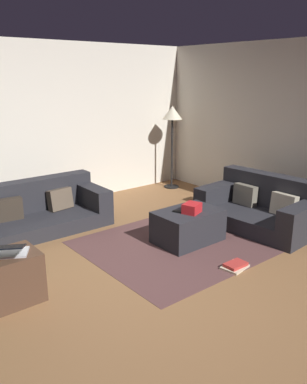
{
  "coord_description": "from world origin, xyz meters",
  "views": [
    {
      "loc": [
        -2.37,
        -2.9,
        2.1
      ],
      "look_at": [
        0.52,
        0.65,
        0.75
      ],
      "focal_mm": 37.54,
      "sensor_mm": 36.0,
      "label": 1
    }
  ],
  "objects_px": {
    "tv_remote": "(179,212)",
    "corner_lamp": "(172,119)",
    "book_stack": "(235,266)",
    "couch_left": "(36,211)",
    "side_table": "(11,277)",
    "laptop": "(7,251)",
    "couch_right": "(261,208)",
    "ottoman": "(188,226)",
    "gift_box": "(192,208)"
  },
  "relations": [
    {
      "from": "tv_remote",
      "to": "corner_lamp",
      "type": "xyz_separation_m",
      "value": [
        1.7,
        2.05,
        0.88
      ]
    },
    {
      "from": "book_stack",
      "to": "couch_left",
      "type": "bearing_deg",
      "value": 115.38
    },
    {
      "from": "couch_left",
      "to": "corner_lamp",
      "type": "height_order",
      "value": "corner_lamp"
    },
    {
      "from": "tv_remote",
      "to": "book_stack",
      "type": "bearing_deg",
      "value": -109.29
    },
    {
      "from": "side_table",
      "to": "laptop",
      "type": "relative_size",
      "value": 1.06
    },
    {
      "from": "couch_right",
      "to": "ottoman",
      "type": "height_order",
      "value": "couch_right"
    },
    {
      "from": "gift_box",
      "to": "laptop",
      "type": "xyz_separation_m",
      "value": [
        -2.31,
        0.06,
        0.06
      ]
    },
    {
      "from": "corner_lamp",
      "to": "couch_left",
      "type": "bearing_deg",
      "value": -171.89
    },
    {
      "from": "gift_box",
      "to": "side_table",
      "type": "bearing_deg",
      "value": 177.27
    },
    {
      "from": "tv_remote",
      "to": "side_table",
      "type": "distance_m",
      "value": 2.17
    },
    {
      "from": "side_table",
      "to": "tv_remote",
      "type": "bearing_deg",
      "value": -0.04
    },
    {
      "from": "book_stack",
      "to": "corner_lamp",
      "type": "relative_size",
      "value": 0.21
    },
    {
      "from": "side_table",
      "to": "laptop",
      "type": "distance_m",
      "value": 0.3
    },
    {
      "from": "couch_left",
      "to": "book_stack",
      "type": "height_order",
      "value": "couch_left"
    },
    {
      "from": "laptop",
      "to": "couch_left",
      "type": "bearing_deg",
      "value": 59.44
    },
    {
      "from": "couch_right",
      "to": "book_stack",
      "type": "xyz_separation_m",
      "value": [
        -1.33,
        -0.64,
        -0.24
      ]
    },
    {
      "from": "couch_right",
      "to": "ottoman",
      "type": "relative_size",
      "value": 1.95
    },
    {
      "from": "couch_left",
      "to": "ottoman",
      "type": "bearing_deg",
      "value": 129.44
    },
    {
      "from": "ottoman",
      "to": "corner_lamp",
      "type": "bearing_deg",
      "value": 53.04
    },
    {
      "from": "couch_right",
      "to": "laptop",
      "type": "bearing_deg",
      "value": 82.84
    },
    {
      "from": "couch_left",
      "to": "tv_remote",
      "type": "distance_m",
      "value": 2.04
    },
    {
      "from": "couch_right",
      "to": "gift_box",
      "type": "bearing_deg",
      "value": 78.77
    },
    {
      "from": "book_stack",
      "to": "corner_lamp",
      "type": "xyz_separation_m",
      "value": [
        1.68,
        2.97,
        1.28
      ]
    },
    {
      "from": "side_table",
      "to": "gift_box",
      "type": "bearing_deg",
      "value": -2.73
    },
    {
      "from": "couch_right",
      "to": "book_stack",
      "type": "height_order",
      "value": "couch_right"
    },
    {
      "from": "corner_lamp",
      "to": "book_stack",
      "type": "bearing_deg",
      "value": -119.53
    },
    {
      "from": "couch_left",
      "to": "couch_right",
      "type": "bearing_deg",
      "value": 143.78
    },
    {
      "from": "couch_left",
      "to": "side_table",
      "type": "xyz_separation_m",
      "value": [
        -0.97,
        -1.64,
        -0.01
      ]
    },
    {
      "from": "tv_remote",
      "to": "book_stack",
      "type": "height_order",
      "value": "tv_remote"
    },
    {
      "from": "tv_remote",
      "to": "corner_lamp",
      "type": "distance_m",
      "value": 2.81
    },
    {
      "from": "tv_remote",
      "to": "corner_lamp",
      "type": "bearing_deg",
      "value": 29.72
    },
    {
      "from": "gift_box",
      "to": "book_stack",
      "type": "height_order",
      "value": "gift_box"
    },
    {
      "from": "gift_box",
      "to": "couch_left",
      "type": "bearing_deg",
      "value": 126.93
    },
    {
      "from": "couch_right",
      "to": "tv_remote",
      "type": "distance_m",
      "value": 1.38
    },
    {
      "from": "ottoman",
      "to": "laptop",
      "type": "relative_size",
      "value": 1.72
    },
    {
      "from": "corner_lamp",
      "to": "ottoman",
      "type": "bearing_deg",
      "value": -126.96
    },
    {
      "from": "couch_right",
      "to": "gift_box",
      "type": "height_order",
      "value": "couch_right"
    },
    {
      "from": "gift_box",
      "to": "book_stack",
      "type": "relative_size",
      "value": 0.69
    },
    {
      "from": "tv_remote",
      "to": "laptop",
      "type": "height_order",
      "value": "laptop"
    },
    {
      "from": "tv_remote",
      "to": "side_table",
      "type": "height_order",
      "value": "side_table"
    },
    {
      "from": "ottoman",
      "to": "couch_left",
      "type": "bearing_deg",
      "value": 128.62
    },
    {
      "from": "couch_left",
      "to": "book_stack",
      "type": "xyz_separation_m",
      "value": [
        1.21,
        -2.56,
        -0.23
      ]
    },
    {
      "from": "laptop",
      "to": "side_table",
      "type": "bearing_deg",
      "value": 59.43
    },
    {
      "from": "laptop",
      "to": "corner_lamp",
      "type": "height_order",
      "value": "corner_lamp"
    },
    {
      "from": "tv_remote",
      "to": "book_stack",
      "type": "distance_m",
      "value": 1.0
    },
    {
      "from": "tv_remote",
      "to": "book_stack",
      "type": "relative_size",
      "value": 0.5
    },
    {
      "from": "laptop",
      "to": "gift_box",
      "type": "bearing_deg",
      "value": -1.59
    },
    {
      "from": "laptop",
      "to": "book_stack",
      "type": "relative_size",
      "value": 1.54
    },
    {
      "from": "couch_left",
      "to": "ottoman",
      "type": "distance_m",
      "value": 2.13
    },
    {
      "from": "couch_right",
      "to": "side_table",
      "type": "height_order",
      "value": "couch_right"
    }
  ]
}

